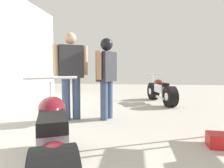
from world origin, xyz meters
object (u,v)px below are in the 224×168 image
object	(u,v)px
motorcycle_maroon_cruiser	(53,145)
mechanic_in_blue	(71,71)
motorcycle_black_naked	(161,91)
mechanic_with_helmet	(107,71)

from	to	relation	value
motorcycle_maroon_cruiser	mechanic_in_blue	xyz separation A→B (m)	(-0.58, 2.21, 0.59)
motorcycle_black_naked	mechanic_with_helmet	xyz separation A→B (m)	(-1.32, -1.99, 0.62)
motorcycle_maroon_cruiser	mechanic_in_blue	distance (m)	2.36
mechanic_in_blue	mechanic_with_helmet	size ratio (longest dim) A/B	1.07
mechanic_with_helmet	motorcycle_maroon_cruiser	bearing A→B (deg)	-92.85
motorcycle_black_naked	mechanic_in_blue	distance (m)	2.98
motorcycle_black_naked	mechanic_with_helmet	size ratio (longest dim) A/B	1.11
motorcycle_maroon_cruiser	mechanic_in_blue	world-z (taller)	mechanic_in_blue
motorcycle_maroon_cruiser	mechanic_in_blue	bearing A→B (deg)	104.68
mechanic_in_blue	mechanic_with_helmet	distance (m)	0.70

